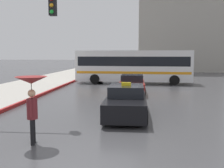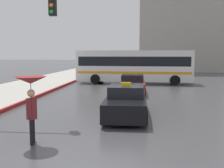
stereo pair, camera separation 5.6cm
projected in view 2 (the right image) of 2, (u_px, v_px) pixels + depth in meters
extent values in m
cube|color=black|center=(126.00, 105.00, 12.15)|extent=(1.80, 4.50, 0.77)
cube|color=black|center=(126.00, 91.00, 12.30)|extent=(1.58, 2.02, 0.50)
cylinder|color=black|center=(145.00, 118.00, 10.71)|extent=(0.20, 0.60, 0.60)
cylinder|color=black|center=(104.00, 117.00, 10.88)|extent=(0.20, 0.60, 0.60)
cylinder|color=black|center=(144.00, 105.00, 13.47)|extent=(0.20, 0.60, 0.60)
cylinder|color=black|center=(111.00, 104.00, 13.64)|extent=(0.20, 0.60, 0.60)
cube|color=yellow|center=(126.00, 84.00, 12.04)|extent=(0.44, 0.16, 0.16)
cube|color=maroon|center=(132.00, 87.00, 19.24)|extent=(1.80, 4.09, 0.74)
cube|color=black|center=(133.00, 78.00, 19.37)|extent=(1.58, 1.84, 0.49)
cylinder|color=black|center=(144.00, 92.00, 17.92)|extent=(0.20, 0.60, 0.60)
cylinder|color=black|center=(120.00, 92.00, 18.09)|extent=(0.20, 0.60, 0.60)
cylinder|color=black|center=(144.00, 88.00, 20.43)|extent=(0.20, 0.60, 0.60)
cylinder|color=black|center=(122.00, 88.00, 20.60)|extent=(0.20, 0.60, 0.60)
cube|color=silver|center=(134.00, 66.00, 26.35)|extent=(11.55, 3.24, 3.02)
cube|color=black|center=(134.00, 61.00, 26.30)|extent=(10.98, 3.22, 0.92)
cube|color=orange|center=(134.00, 72.00, 26.42)|extent=(11.21, 3.24, 0.24)
cylinder|color=black|center=(173.00, 78.00, 27.01)|extent=(0.98, 0.34, 0.96)
cylinder|color=black|center=(175.00, 80.00, 24.66)|extent=(0.98, 0.34, 0.96)
cylinder|color=black|center=(100.00, 77.00, 28.27)|extent=(0.98, 0.34, 0.96)
cylinder|color=black|center=(95.00, 79.00, 25.92)|extent=(0.98, 0.34, 0.96)
cylinder|color=black|center=(32.00, 132.00, 8.26)|extent=(0.14, 0.14, 0.83)
cylinder|color=black|center=(33.00, 130.00, 8.48)|extent=(0.14, 0.14, 0.83)
cylinder|color=maroon|center=(32.00, 109.00, 8.29)|extent=(0.39, 0.39, 0.65)
sphere|color=tan|center=(31.00, 93.00, 8.23)|extent=(0.24, 0.24, 0.24)
cylinder|color=maroon|center=(30.00, 109.00, 8.08)|extent=(0.08, 0.08, 0.56)
cylinder|color=maroon|center=(33.00, 106.00, 8.49)|extent=(0.08, 0.08, 0.56)
cone|color=maroon|center=(31.00, 80.00, 8.19)|extent=(1.00, 1.00, 0.22)
cylinder|color=black|center=(31.00, 91.00, 8.23)|extent=(0.02, 0.02, 0.68)
cube|color=white|center=(33.00, 128.00, 8.65)|extent=(0.13, 0.20, 0.28)
cube|color=black|center=(53.00, 6.00, 10.78)|extent=(0.28, 0.28, 0.80)
sphere|color=orange|center=(51.00, 5.00, 10.62)|extent=(0.16, 0.16, 0.16)
sphere|color=green|center=(51.00, 12.00, 10.65)|extent=(0.16, 0.16, 0.16)
cube|color=#A39E93|center=(181.00, 0.00, 45.60)|extent=(14.17, 8.15, 24.88)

